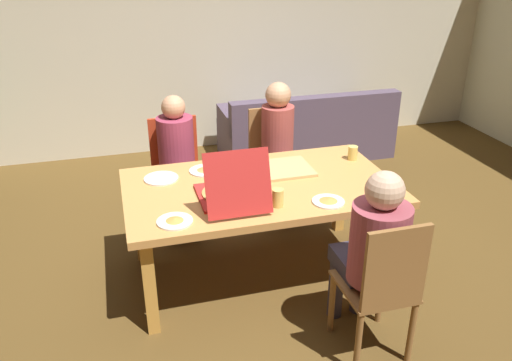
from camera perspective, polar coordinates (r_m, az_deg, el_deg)
name	(u,v)px	position (r m, az deg, el deg)	size (l,w,h in m)	color
ground_plane	(260,272)	(4.08, 0.39, -9.95)	(20.00, 20.00, 0.00)	brown
back_wall	(191,37)	(6.19, -7.14, 15.29)	(7.58, 0.12, 2.62)	beige
dining_table	(260,194)	(3.74, 0.42, -1.49)	(1.91, 1.10, 0.75)	#D1904C
chair_0	(176,166)	(4.62, -8.73, 1.55)	(0.44, 0.39, 0.94)	#B6371C
person_0	(177,155)	(4.42, -8.60, 2.80)	(0.31, 0.51, 1.18)	#3B3037
chair_1	(383,286)	(3.14, 13.73, -11.14)	(0.40, 0.43, 0.96)	olive
person_1	(373,245)	(3.15, 12.73, -6.91)	(0.34, 0.55, 1.20)	#383343
chair_2	(274,155)	(4.81, 1.98, 2.80)	(0.45, 0.40, 0.95)	#9A6939
person_2	(279,140)	(4.61, 2.58, 4.41)	(0.29, 0.49, 1.23)	#422C4E
pizza_box_0	(231,192)	(3.47, -2.79, -1.27)	(0.42, 0.55, 0.42)	red
pizza_box_1	(286,168)	(3.94, 3.29, 1.33)	(0.38, 0.38, 0.02)	tan
plate_0	(328,201)	(3.49, 7.93, -2.23)	(0.22, 0.22, 0.03)	white
plate_1	(175,221)	(3.26, -8.90, -4.38)	(0.22, 0.22, 0.03)	white
plate_2	(161,178)	(3.85, -10.36, 0.23)	(0.25, 0.25, 0.01)	white
plate_3	(205,170)	(3.93, -5.63, 1.13)	(0.23, 0.23, 0.03)	white
drinking_glass_0	(278,198)	(3.39, 2.40, -1.91)	(0.08, 0.08, 0.12)	#E1C05F
drinking_glass_1	(353,153)	(4.18, 10.55, 2.99)	(0.08, 0.08, 0.11)	#E3C861
couch	(306,133)	(6.11, 5.55, 5.23)	(1.94, 0.81, 0.79)	#55465B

